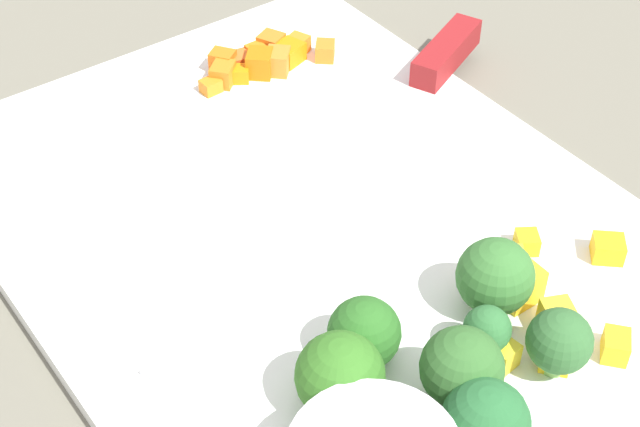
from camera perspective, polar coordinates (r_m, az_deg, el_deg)
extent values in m
plane|color=slate|center=(0.58, 0.00, -1.62)|extent=(4.00, 4.00, 0.00)
cube|color=white|center=(0.57, 0.00, -1.18)|extent=(0.47, 0.34, 0.01)
cube|color=silver|center=(0.55, -3.07, -2.90)|extent=(0.10, 0.19, 0.00)
cube|color=maroon|center=(0.71, 7.45, 9.40)|extent=(0.05, 0.08, 0.02)
cube|color=orange|center=(0.69, -4.69, 8.19)|extent=(0.02, 0.02, 0.01)
cube|color=orange|center=(0.71, -3.71, 9.34)|extent=(0.02, 0.01, 0.01)
cube|color=orange|center=(0.71, 0.30, 9.56)|extent=(0.02, 0.02, 0.01)
cube|color=orange|center=(0.72, -2.90, 9.93)|extent=(0.02, 0.02, 0.02)
cube|color=orange|center=(0.69, -3.58, 8.83)|extent=(0.03, 0.03, 0.02)
cube|color=orange|center=(0.70, -2.51, 8.94)|extent=(0.02, 0.02, 0.02)
cube|color=orange|center=(0.69, -5.74, 8.17)|extent=(0.02, 0.02, 0.01)
cube|color=orange|center=(0.71, -1.85, 9.44)|extent=(0.02, 0.02, 0.01)
cube|color=orange|center=(0.70, -5.75, 8.91)|extent=(0.02, 0.02, 0.02)
cube|color=orange|center=(0.70, -4.74, 8.97)|extent=(0.02, 0.02, 0.01)
cube|color=orange|center=(0.68, -6.45, 7.48)|extent=(0.01, 0.01, 0.01)
cube|color=orange|center=(0.72, -1.29, 9.95)|extent=(0.02, 0.02, 0.01)
cube|color=yellow|center=(0.55, 11.16, -2.86)|extent=(0.02, 0.02, 0.02)
cube|color=yellow|center=(0.57, 16.61, -2.00)|extent=(0.02, 0.02, 0.01)
cube|color=yellow|center=(0.50, 10.61, -8.10)|extent=(0.02, 0.02, 0.01)
cube|color=yellow|center=(0.51, 13.72, -8.08)|extent=(0.02, 0.02, 0.01)
cube|color=yellow|center=(0.56, 12.10, -1.66)|extent=(0.02, 0.02, 0.01)
cube|color=yellow|center=(0.52, 13.84, -6.14)|extent=(0.02, 0.02, 0.02)
cube|color=yellow|center=(0.53, 11.68, -4.14)|extent=(0.02, 0.02, 0.02)
cube|color=yellow|center=(0.52, 17.03, -7.47)|extent=(0.02, 0.02, 0.01)
cylinder|color=#83B85A|center=(0.51, 13.65, -8.46)|extent=(0.01, 0.01, 0.01)
sphere|color=#326532|center=(0.49, 13.94, -7.30)|extent=(0.03, 0.03, 0.03)
sphere|color=#276533|center=(0.45, 9.72, -12.06)|extent=(0.04, 0.04, 0.04)
cylinder|color=#96AD65|center=(0.48, 8.14, -10.41)|extent=(0.01, 0.01, 0.02)
sphere|color=#33662C|center=(0.47, 8.36, -9.00)|extent=(0.04, 0.04, 0.04)
cylinder|color=#89BC65|center=(0.50, 2.57, -8.19)|extent=(0.01, 0.01, 0.01)
sphere|color=#2B6623|center=(0.49, 2.63, -7.05)|extent=(0.04, 0.04, 0.04)
cylinder|color=#93AF5F|center=(0.53, 10.05, -5.03)|extent=(0.01, 0.01, 0.01)
sphere|color=#377132|center=(0.51, 10.29, -3.67)|extent=(0.04, 0.04, 0.04)
cylinder|color=#90B954|center=(0.50, 9.64, -7.78)|extent=(0.01, 0.01, 0.01)
sphere|color=#2F6B35|center=(0.49, 9.82, -6.74)|extent=(0.02, 0.02, 0.02)
cylinder|color=#89B060|center=(0.48, 1.16, -10.90)|extent=(0.02, 0.02, 0.01)
sphere|color=#357324|center=(0.46, 1.19, -9.56)|extent=(0.04, 0.04, 0.04)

